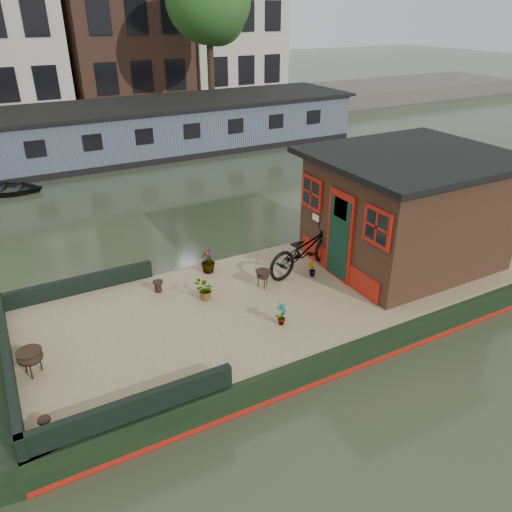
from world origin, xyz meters
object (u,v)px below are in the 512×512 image
cabin (407,208)px  brazier_front (263,279)px  potted_plant_a (281,314)px  brazier_rear (31,362)px  bicycle (304,249)px  dinghy (3,185)px

cabin → brazier_front: cabin is taller
potted_plant_a → brazier_rear: potted_plant_a is taller
bicycle → brazier_rear: size_ratio=4.46×
bicycle → brazier_rear: bearing=87.4°
brazier_front → bicycle: bearing=9.4°
bicycle → dinghy: (-5.29, 10.65, -0.89)m
dinghy → brazier_front: bearing=-134.5°
bicycle → dinghy: size_ratio=0.73×
bicycle → potted_plant_a: 2.14m
dinghy → cabin: bearing=-121.8°
cabin → dinghy: (-7.51, 11.22, -1.60)m
potted_plant_a → bicycle: bearing=45.8°
bicycle → brazier_front: 1.17m
cabin → brazier_front: bearing=173.4°
brazier_front → brazier_rear: size_ratio=0.83×
brazier_rear → dinghy: brazier_rear is taller
brazier_front → brazier_rear: bearing=-171.7°
potted_plant_a → dinghy: size_ratio=0.17×
potted_plant_a → dinghy: bearing=107.4°
cabin → brazier_front: 3.51m
bicycle → brazier_front: bicycle is taller
brazier_front → brazier_rear: (-4.45, -0.65, 0.04)m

